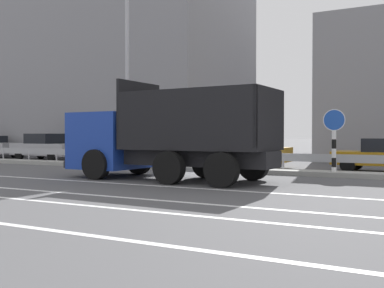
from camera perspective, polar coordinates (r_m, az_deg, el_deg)
ground_plane at (r=16.85m, az=-2.28°, el=-4.06°), size 320.00×320.00×0.00m
lane_strip_0 at (r=13.91m, az=-6.50°, el=-5.18°), size 69.64×0.16×0.01m
lane_strip_1 at (r=11.94m, az=-13.27°, el=-6.25°), size 69.64×0.16×0.01m
lane_strip_2 at (r=10.94m, az=-18.12°, el=-6.96°), size 69.64×0.16×0.01m
median_island at (r=19.11m, az=1.59°, el=-3.17°), size 38.30×1.10×0.18m
median_guardrail at (r=19.96m, az=2.83°, el=-1.60°), size 69.64×0.09×0.78m
dump_truck at (r=15.88m, az=-5.61°, el=0.08°), size 7.57×3.00×3.41m
median_road_sign at (r=17.38m, az=17.58°, el=0.46°), size 0.80×0.16×2.49m
street_lamp_1 at (r=21.42m, az=-8.45°, el=10.85°), size 0.70×1.95×9.37m
parked_car_3 at (r=28.56m, az=-18.09°, el=-0.38°), size 4.77×2.06×1.61m
parked_car_4 at (r=24.61m, az=-7.99°, el=-0.84°), size 5.01×2.32×1.32m
parked_car_5 at (r=21.38m, az=6.09°, el=-0.96°), size 4.70×1.89×1.48m
parked_car_6 at (r=19.97m, az=23.06°, el=-1.33°), size 3.91×2.05×1.39m
background_building_0 at (r=35.26m, az=-11.66°, el=8.33°), size 21.17×11.06×11.89m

